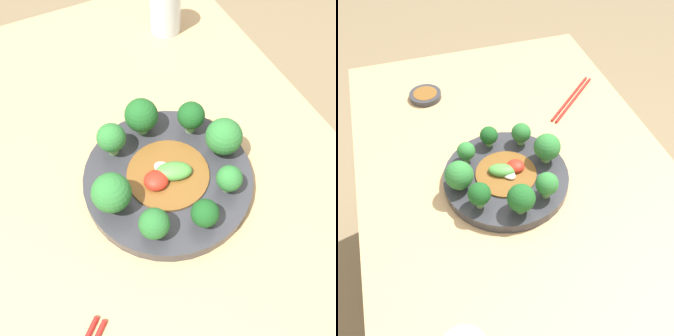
% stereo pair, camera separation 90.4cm
% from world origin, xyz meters
% --- Properties ---
extents(ground_plane, '(8.00, 8.00, 0.00)m').
position_xyz_m(ground_plane, '(0.00, 0.00, 0.00)').
color(ground_plane, '#7F6B4C').
extents(table, '(1.08, 0.71, 0.73)m').
position_xyz_m(table, '(0.00, 0.00, 0.36)').
color(table, tan).
rests_on(table, ground_plane).
extents(plate, '(0.27, 0.27, 0.02)m').
position_xyz_m(plate, '(0.01, -0.04, 0.74)').
color(plate, '#333338').
rests_on(plate, table).
extents(broccoli_northwest, '(0.04, 0.04, 0.06)m').
position_xyz_m(broccoli_northwest, '(-0.07, 0.02, 0.78)').
color(broccoli_northwest, '#7AAD5B').
rests_on(broccoli_northwest, plate).
extents(broccoli_south, '(0.06, 0.06, 0.07)m').
position_xyz_m(broccoli_south, '(0.02, -0.14, 0.79)').
color(broccoli_south, '#89B76B').
rests_on(broccoli_south, plate).
extents(broccoli_southwest, '(0.04, 0.04, 0.05)m').
position_xyz_m(broccoli_southwest, '(-0.05, -0.11, 0.78)').
color(broccoli_southwest, '#70A356').
rests_on(broccoli_southwest, plate).
extents(broccoli_west, '(0.04, 0.04, 0.05)m').
position_xyz_m(broccoli_west, '(-0.08, -0.05, 0.78)').
color(broccoli_west, '#7AAD5B').
rests_on(broccoli_west, plate).
extents(broccoli_north, '(0.06, 0.06, 0.07)m').
position_xyz_m(broccoli_north, '(0.00, 0.06, 0.79)').
color(broccoli_north, '#89B76B').
rests_on(broccoli_north, plate).
extents(broccoli_east, '(0.06, 0.06, 0.07)m').
position_xyz_m(broccoli_east, '(0.12, -0.04, 0.79)').
color(broccoli_east, '#70A356').
rests_on(broccoli_east, plate).
extents(broccoli_southeast, '(0.05, 0.05, 0.06)m').
position_xyz_m(broccoli_southeast, '(0.08, -0.11, 0.79)').
color(broccoli_southeast, '#7AAD5B').
rests_on(broccoli_southeast, plate).
extents(broccoli_northeast, '(0.05, 0.05, 0.06)m').
position_xyz_m(broccoli_northeast, '(0.10, 0.02, 0.79)').
color(broccoli_northeast, '#7AAD5B').
rests_on(broccoli_northeast, plate).
extents(stirfry_center, '(0.13, 0.13, 0.02)m').
position_xyz_m(stirfry_center, '(0.01, -0.03, 0.76)').
color(stirfry_center, brown).
rests_on(stirfry_center, plate).
extents(drinking_glass, '(0.07, 0.07, 0.11)m').
position_xyz_m(drinking_glass, '(0.37, -0.21, 0.78)').
color(drinking_glass, silver).
rests_on(drinking_glass, table).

